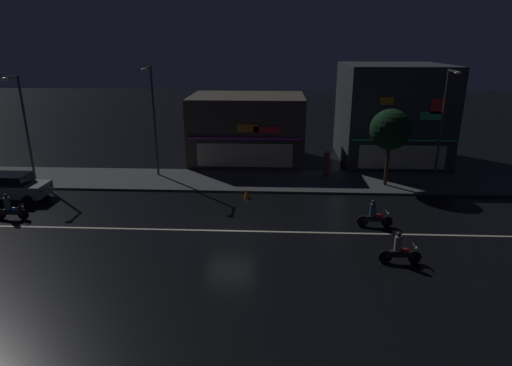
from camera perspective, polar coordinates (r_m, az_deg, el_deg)
The scene contains 15 objects.
ground_plane at distance 22.58m, azimuth -3.51°, elevation -6.42°, with size 140.00×140.00×0.00m, color black.
lane_divider_stripe at distance 22.57m, azimuth -3.51°, elevation -6.40°, with size 37.12×0.16×0.01m, color beige.
sidewalk_far at distance 30.31m, azimuth -1.84°, elevation 0.33°, with size 39.07×4.80×0.14m, color #424447.
storefront_left_block at distance 37.05m, azimuth 17.58°, elevation 8.89°, with size 7.95×8.75×7.78m.
storefront_center_block at distance 35.14m, azimuth -1.15°, elevation 7.28°, with size 9.06×6.72×5.39m.
streetlamp_west at distance 33.02m, azimuth -28.69°, elevation 7.36°, with size 0.44×1.64×7.26m.
streetlamp_mid at distance 31.06m, azimuth -13.60°, elevation 9.03°, with size 0.44×1.64×7.77m.
streetlamp_east at distance 31.26m, azimuth 23.82°, elevation 7.94°, with size 0.44×1.64×7.66m.
pedestrian_on_sidewalk at distance 31.28m, azimuth 9.39°, elevation 2.54°, with size 0.40×0.40×1.96m.
street_tree at distance 29.58m, azimuth 17.54°, elevation 6.81°, with size 2.70×2.70×5.18m.
parked_car_near_kerb at distance 30.68m, azimuth -29.92°, elevation -0.40°, with size 4.30×1.98×1.67m.
motorcycle_lead at distance 20.24m, azimuth 18.63°, elevation -8.51°, with size 1.90×0.60×1.52m.
motorcycle_following at distance 23.67m, azimuth 15.53°, elevation -4.22°, with size 1.90×0.60×1.52m.
motorcycle_trailing_far at distance 27.37m, azimuth -30.06°, elevation -3.01°, with size 1.90×0.60×1.52m.
traffic_cone at distance 27.12m, azimuth -1.26°, elevation -1.41°, with size 0.36×0.36×0.55m, color orange.
Camera 1 is at (2.35, -20.37, 9.46)m, focal length 29.90 mm.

